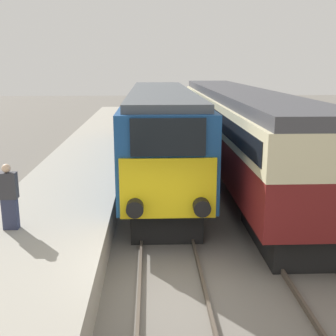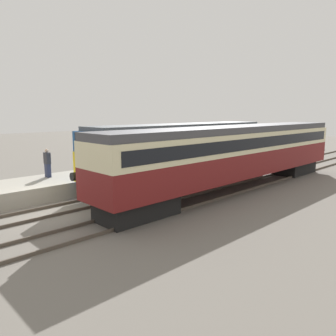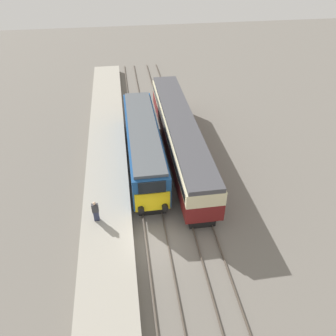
% 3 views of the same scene
% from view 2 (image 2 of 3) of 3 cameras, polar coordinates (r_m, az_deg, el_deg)
% --- Properties ---
extents(ground_plane, '(120.00, 120.00, 0.00)m').
position_cam_2_polar(ground_plane, '(16.33, -20.38, -7.40)').
color(ground_plane, slate).
extents(platform_left, '(3.50, 50.00, 0.87)m').
position_cam_2_polar(platform_left, '(23.03, -5.45, -0.81)').
color(platform_left, '#9E998C').
rests_on(platform_left, ground_plane).
extents(rails_near_track, '(1.51, 60.00, 0.14)m').
position_cam_2_polar(rails_near_track, '(18.76, -6.28, -4.41)').
color(rails_near_track, '#4C4238').
rests_on(rails_near_track, ground_plane).
extents(rails_far_track, '(1.50, 60.00, 0.14)m').
position_cam_2_polar(rails_far_track, '(16.30, 1.13, -6.54)').
color(rails_far_track, '#4C4238').
rests_on(rails_far_track, ground_plane).
extents(locomotive, '(2.70, 14.61, 3.90)m').
position_cam_2_polar(locomotive, '(21.21, 2.73, 3.08)').
color(locomotive, black).
rests_on(locomotive, ground_plane).
extents(passenger_carriage, '(2.75, 19.67, 3.83)m').
position_cam_2_polar(passenger_carriage, '(19.90, 12.00, 2.90)').
color(passenger_carriage, black).
rests_on(passenger_carriage, ground_plane).
extents(person_on_platform, '(0.44, 0.26, 1.67)m').
position_cam_2_polar(person_on_platform, '(20.25, -20.26, 0.80)').
color(person_on_platform, '#2D334C').
rests_on(person_on_platform, platform_left).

